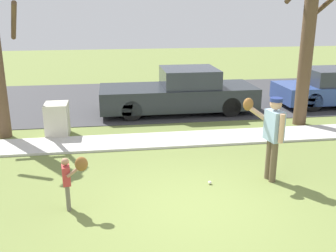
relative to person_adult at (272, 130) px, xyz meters
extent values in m
plane|color=olive|center=(-1.78, 2.63, -1.09)|extent=(48.00, 48.00, 0.00)
cube|color=beige|center=(-1.78, 2.73, -1.06)|extent=(36.00, 1.20, 0.06)
cube|color=#38383A|center=(-1.78, 7.73, -1.08)|extent=(36.00, 6.80, 0.02)
cylinder|color=brown|center=(0.06, -0.09, -0.66)|extent=(0.14, 0.14, 0.87)
cylinder|color=brown|center=(0.03, 0.08, -0.66)|extent=(0.14, 0.14, 0.87)
cube|color=#8CADC6|center=(0.04, -0.01, 0.09)|extent=(0.30, 0.45, 0.62)
sphere|color=tan|center=(0.04, -0.01, 0.54)|extent=(0.24, 0.24, 0.24)
cylinder|color=navy|center=(0.04, -0.01, 0.62)|extent=(0.25, 0.25, 0.07)
cylinder|color=tan|center=(0.08, -0.27, 0.11)|extent=(0.10, 0.10, 0.58)
cylinder|color=tan|center=(-0.26, 0.21, 0.31)|extent=(0.54, 0.18, 0.42)
ellipsoid|color=brown|center=(-0.46, 0.17, 0.50)|extent=(0.24, 0.17, 0.26)
cylinder|color=#6B6656|center=(-4.00, -0.60, -0.85)|extent=(0.08, 0.08, 0.49)
cylinder|color=#6B6656|center=(-3.99, -0.70, -0.85)|extent=(0.08, 0.08, 0.49)
cube|color=#B73838|center=(-3.99, -0.65, -0.43)|extent=(0.17, 0.25, 0.35)
sphere|color=#A87A5B|center=(-3.99, -0.65, -0.18)|extent=(0.13, 0.13, 0.13)
cylinder|color=#A87A5B|center=(-4.02, -0.51, -0.42)|extent=(0.06, 0.06, 0.33)
cylinder|color=#A87A5B|center=(-3.83, -0.77, -0.30)|extent=(0.31, 0.10, 0.23)
ellipsoid|color=brown|center=(-3.71, -0.75, -0.20)|extent=(0.24, 0.17, 0.26)
sphere|color=white|center=(-1.25, -0.03, -1.06)|extent=(0.07, 0.07, 0.07)
cube|color=beige|center=(-4.67, 3.66, -0.63)|extent=(0.62, 0.73, 0.92)
cylinder|color=brown|center=(2.53, 3.70, 1.62)|extent=(0.39, 0.39, 5.42)
cylinder|color=brown|center=(3.07, 3.86, 2.43)|extent=(0.54, 1.37, 1.03)
cylinder|color=brown|center=(-5.59, 3.92, 2.00)|extent=(0.54, 1.36, 1.03)
cube|color=#23282D|center=(-0.93, 5.65, -0.55)|extent=(5.20, 1.95, 0.70)
cube|color=#2D333D|center=(-0.54, 5.65, 0.10)|extent=(1.82, 1.79, 0.60)
cylinder|color=black|center=(-2.54, 4.79, -0.75)|extent=(0.64, 0.22, 0.64)
cylinder|color=black|center=(-2.54, 6.52, -0.75)|extent=(0.64, 0.22, 0.64)
cylinder|color=black|center=(0.68, 4.79, -0.75)|extent=(0.64, 0.22, 0.64)
cylinder|color=black|center=(0.68, 6.52, -0.75)|extent=(0.64, 0.22, 0.64)
cylinder|color=black|center=(3.65, 4.99, -0.75)|extent=(0.64, 0.22, 0.64)
cylinder|color=black|center=(3.65, 6.57, -0.75)|extent=(0.64, 0.22, 0.64)
camera|label=1|loc=(-3.16, -7.04, 2.37)|focal=41.54mm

